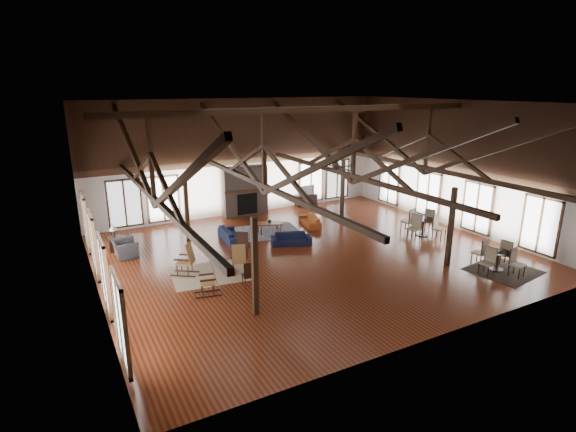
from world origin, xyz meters
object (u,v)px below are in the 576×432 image
cafe_table_near (498,257)px  cafe_table_far (423,224)px  armchair (125,249)px  tv_console (306,200)px  sofa_orange (310,221)px  coffee_table (269,224)px  sofa_navy_front (291,239)px  sofa_navy_left (232,235)px

cafe_table_near → cafe_table_far: 4.33m
armchair → tv_console: bearing=-73.6°
sofa_orange → coffee_table: size_ratio=1.27×
sofa_orange → armchair: (-8.66, -0.04, 0.09)m
sofa_navy_front → cafe_table_near: 8.14m
cafe_table_near → tv_console: size_ratio=1.58×
sofa_navy_front → tv_console: size_ratio=1.37×
armchair → tv_console: armchair is taller
sofa_navy_front → coffee_table: bearing=112.0°
coffee_table → tv_console: tv_console is taller
sofa_navy_front → armchair: armchair is taller
sofa_navy_left → coffee_table: sofa_navy_left is taller
coffee_table → tv_console: (3.99, 3.39, -0.08)m
sofa_navy_front → sofa_navy_left: sofa_navy_left is taller
sofa_orange → cafe_table_far: bearing=58.4°
sofa_orange → cafe_table_near: 8.68m
sofa_navy_left → tv_console: (5.98, 3.67, 0.03)m
coffee_table → armchair: size_ratio=1.28×
armchair → cafe_table_far: bearing=-108.4°
armchair → cafe_table_far: (12.43, -3.69, 0.22)m
cafe_table_near → coffee_table: bearing=124.3°
sofa_orange → coffee_table: sofa_orange is taller
sofa_navy_left → armchair: 4.48m
sofa_orange → tv_console: bearing=165.4°
coffee_table → cafe_table_near: 9.74m
sofa_orange → coffee_table: (-2.20, 0.02, 0.15)m
sofa_navy_left → cafe_table_far: 8.69m
cafe_table_near → cafe_table_far: bearing=83.6°
sofa_navy_left → cafe_table_near: cafe_table_near is taller
sofa_navy_left → tv_console: tv_console is taller
sofa_navy_left → armchair: (-4.47, 0.23, 0.06)m
sofa_navy_left → cafe_table_near: bearing=-132.4°
cafe_table_near → tv_console: bearing=97.5°
sofa_navy_front → tv_console: tv_console is taller
sofa_navy_left → sofa_orange: (4.19, 0.26, -0.03)m
sofa_navy_front → sofa_navy_left: (-2.08, 1.68, 0.03)m
sofa_navy_front → cafe_table_far: bearing=2.4°
coffee_table → armchair: bearing=-159.8°
sofa_orange → cafe_table_near: bearing=35.3°
tv_console → sofa_navy_left: bearing=-148.4°
sofa_navy_front → coffee_table: 1.97m
sofa_orange → tv_console: (1.79, 3.41, 0.07)m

